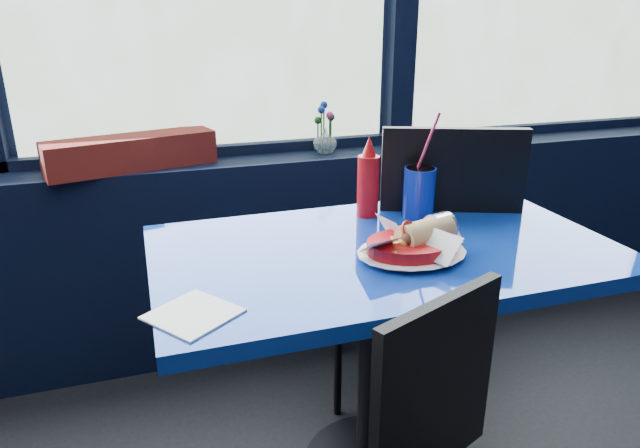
{
  "coord_description": "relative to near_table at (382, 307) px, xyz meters",
  "views": [
    {
      "loc": [
        -0.29,
        0.74,
        1.33
      ],
      "look_at": [
        0.11,
        1.98,
        0.84
      ],
      "focal_mm": 32.0,
      "sensor_mm": 36.0,
      "label": 1
    }
  ],
  "objects": [
    {
      "name": "window_sill",
      "position": [
        -0.3,
        0.87,
        -0.17
      ],
      "size": [
        5.0,
        0.26,
        0.8
      ],
      "primitive_type": "cube",
      "color": "black",
      "rests_on": "ground"
    },
    {
      "name": "near_table",
      "position": [
        0.0,
        0.0,
        0.0
      ],
      "size": [
        1.2,
        0.7,
        0.75
      ],
      "color": "black",
      "rests_on": "ground"
    },
    {
      "name": "chair_near_back",
      "position": [
        0.26,
        0.32,
        0.01
      ],
      "size": [
        0.59,
        0.59,
        1.01
      ],
      "rotation": [
        0.0,
        0.0,
        2.77
      ],
      "color": "black",
      "rests_on": "ground"
    },
    {
      "name": "planter_box",
      "position": [
        -0.61,
        0.83,
        0.29
      ],
      "size": [
        0.6,
        0.29,
        0.12
      ],
      "primitive_type": "cube",
      "rotation": [
        0.0,
        0.0,
        0.25
      ],
      "color": "maroon",
      "rests_on": "window_sill"
    },
    {
      "name": "flower_vase",
      "position": [
        0.12,
        0.85,
        0.29
      ],
      "size": [
        0.12,
        0.12,
        0.2
      ],
      "rotation": [
        0.0,
        0.0,
        0.28
      ],
      "color": "silver",
      "rests_on": "window_sill"
    },
    {
      "name": "food_basket",
      "position": [
        0.04,
        -0.09,
        0.21
      ],
      "size": [
        0.27,
        0.26,
        0.09
      ],
      "rotation": [
        0.0,
        0.0,
        -0.13
      ],
      "color": "#A90B0F",
      "rests_on": "near_table"
    },
    {
      "name": "ketchup_bottle",
      "position": [
        0.05,
        0.24,
        0.29
      ],
      "size": [
        0.06,
        0.06,
        0.24
      ],
      "color": "#A90B0F",
      "rests_on": "near_table"
    },
    {
      "name": "soda_cup",
      "position": [
        0.19,
        0.18,
        0.26
      ],
      "size": [
        0.09,
        0.09,
        0.32
      ],
      "rotation": [
        0.0,
        0.0,
        0.2
      ],
      "color": "#0E239B",
      "rests_on": "near_table"
    },
    {
      "name": "napkin",
      "position": [
        -0.52,
        -0.22,
        0.18
      ],
      "size": [
        0.21,
        0.21,
        0.0
      ],
      "primitive_type": "cube",
      "rotation": [
        0.0,
        0.0,
        0.63
      ],
      "color": "white",
      "rests_on": "near_table"
    }
  ]
}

